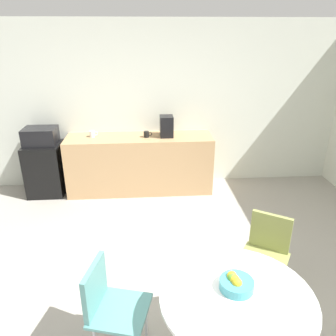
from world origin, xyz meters
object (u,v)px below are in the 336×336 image
Objects in this scene: mini_fridge at (46,169)px; fruit_bowl at (236,283)px; mug_white at (147,134)px; coffee_maker at (166,126)px; mug_green at (92,134)px; microwave at (41,136)px; chair_teal at (107,300)px; round_table at (236,311)px; chair_olive at (267,247)px.

fruit_bowl reaches higher than mini_fridge.
coffee_maker is at bearing 5.46° from mug_white.
mug_green is at bearing 114.06° from fruit_bowl.
coffee_maker is at bearing 0.00° from microwave.
mug_white reaches higher than mini_fridge.
fruit_bowl is at bearing -79.31° from mug_white.
coffee_maker reaches higher than chair_teal.
fruit_bowl is at bearing -54.97° from mini_fridge.
mug_white reaches higher than round_table.
mug_green is at bearing 4.02° from mini_fridge.
mug_white is at bearing -1.06° from mini_fridge.
mug_green is at bearing 128.43° from chair_olive.
microwave is at bearing 124.39° from round_table.
chair_teal is 3.06m from mug_green.
mug_white is at bearing -5.75° from mug_green.
mug_white reaches higher than chair_olive.
chair_teal is 2.96m from mug_white.
microwave is at bearing 138.60° from chair_olive.
microwave reaches higher than mini_fridge.
fruit_bowl is (2.18, -3.11, 0.38)m from mini_fridge.
mug_white is at bearing 83.18° from chair_teal.
chair_teal is 3.43× the size of fruit_bowl.
coffee_maker reaches higher than mini_fridge.
fruit_bowl is at bearing -65.94° from mug_green.
mini_fridge is 0.94m from mug_green.
chair_olive is at bearing 54.85° from fruit_bowl.
mini_fridge is 6.31× the size of mug_white.
mug_white is (0.35, 2.90, 0.43)m from chair_teal.
mini_fridge is at bearing 138.60° from chair_olive.
round_table is 0.96m from chair_olive.
microwave reaches higher than chair_teal.
chair_olive is 6.43× the size of mug_green.
mug_white is 0.33m from coffee_maker.
microwave is 1.98× the size of fruit_bowl.
mug_white is at bearing 100.69° from fruit_bowl.
chair_olive is at bearing -41.40° from mini_fridge.
chair_olive is (0.52, 0.80, -0.08)m from round_table.
chair_teal is 2.59× the size of coffee_maker.
mini_fridge is 0.98× the size of chair_teal.
mug_white is (1.60, -0.03, 0.00)m from microwave.
round_table is at bearing -14.72° from chair_teal.
round_table is 0.20m from fruit_bowl.
microwave is 0.58× the size of chair_olive.
fruit_bowl is (0.00, 0.07, 0.19)m from round_table.
coffee_maker reaches higher than mug_white.
mug_white is (-0.58, 3.15, 0.35)m from round_table.
round_table is 3.36× the size of coffee_maker.
microwave is 1.60m from mug_white.
mini_fridge reaches higher than round_table.
fruit_bowl is at bearing -10.64° from chair_teal.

